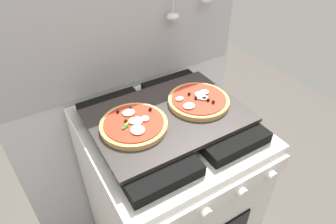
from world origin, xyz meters
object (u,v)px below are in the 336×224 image
at_px(baking_tray, 168,116).
at_px(pizza_right, 199,101).
at_px(stove, 168,195).
at_px(pizza_left, 134,124).

height_order(baking_tray, pizza_right, pizza_right).
bearing_deg(baking_tray, stove, -90.00).
bearing_deg(baking_tray, pizza_left, -179.34).
relative_size(stove, pizza_right, 3.96).
bearing_deg(pizza_left, stove, -0.05).
xyz_separation_m(baking_tray, pizza_left, (-0.13, -0.00, 0.02)).
relative_size(stove, baking_tray, 1.67).
relative_size(baking_tray, pizza_right, 2.38).
relative_size(baking_tray, pizza_left, 2.38).
distance_m(baking_tray, pizza_left, 0.13).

